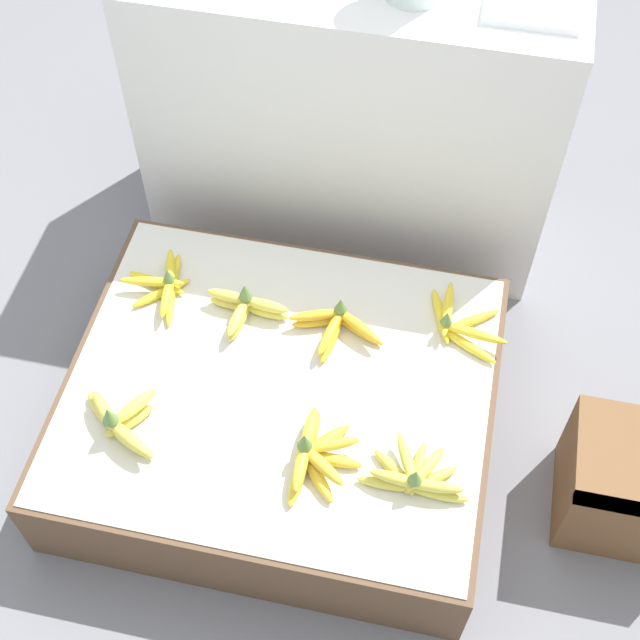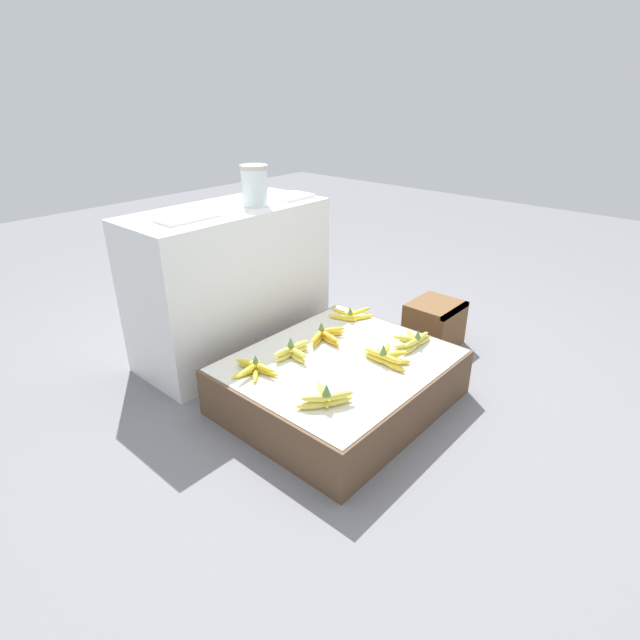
% 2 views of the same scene
% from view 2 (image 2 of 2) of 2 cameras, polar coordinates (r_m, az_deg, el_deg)
% --- Properties ---
extents(ground_plane, '(10.00, 10.00, 0.00)m').
position_cam_2_polar(ground_plane, '(2.46, 2.18, -9.37)').
color(ground_plane, slate).
extents(display_platform, '(1.00, 0.85, 0.24)m').
position_cam_2_polar(display_platform, '(2.39, 2.23, -7.02)').
color(display_platform, brown).
rests_on(display_platform, ground_plane).
extents(back_vendor_table, '(1.08, 0.48, 0.82)m').
position_cam_2_polar(back_vendor_table, '(2.79, -10.10, 4.20)').
color(back_vendor_table, white).
rests_on(back_vendor_table, ground_plane).
extents(wooden_crate, '(0.29, 0.27, 0.26)m').
position_cam_2_polar(wooden_crate, '(2.98, 12.92, -0.44)').
color(wooden_crate, brown).
rests_on(wooden_crate, ground_plane).
extents(banana_bunch_front_left, '(0.21, 0.18, 0.11)m').
position_cam_2_polar(banana_bunch_front_left, '(2.00, 0.63, -8.83)').
color(banana_bunch_front_left, '#DBCC4C').
rests_on(banana_bunch_front_left, display_platform).
extents(banana_bunch_front_midright, '(0.15, 0.24, 0.10)m').
position_cam_2_polar(banana_bunch_front_midright, '(2.31, 7.61, -4.17)').
color(banana_bunch_front_midright, gold).
rests_on(banana_bunch_front_midright, display_platform).
extents(banana_bunch_front_right, '(0.24, 0.14, 0.09)m').
position_cam_2_polar(banana_bunch_front_right, '(2.48, 10.63, -2.35)').
color(banana_bunch_front_right, gold).
rests_on(banana_bunch_front_right, display_platform).
extents(banana_bunch_middle_left, '(0.17, 0.23, 0.09)m').
position_cam_2_polar(banana_bunch_middle_left, '(2.23, -7.55, -5.50)').
color(banana_bunch_middle_left, yellow).
rests_on(banana_bunch_middle_left, display_platform).
extents(banana_bunch_middle_midleft, '(0.21, 0.13, 0.10)m').
position_cam_2_polar(banana_bunch_middle_midleft, '(2.33, -3.04, -3.60)').
color(banana_bunch_middle_midleft, '#DBCC4C').
rests_on(banana_bunch_middle_midleft, display_platform).
extents(banana_bunch_middle_midright, '(0.24, 0.16, 0.09)m').
position_cam_2_polar(banana_bunch_middle_midright, '(2.48, 0.69, -1.80)').
color(banana_bunch_middle_midright, gold).
rests_on(banana_bunch_middle_midright, display_platform).
extents(banana_bunch_middle_right, '(0.21, 0.21, 0.09)m').
position_cam_2_polar(banana_bunch_middle_right, '(2.72, 3.58, 0.64)').
color(banana_bunch_middle_right, yellow).
rests_on(banana_bunch_middle_right, display_platform).
extents(glass_jar, '(0.14, 0.14, 0.21)m').
position_cam_2_polar(glass_jar, '(2.67, -7.49, 15.00)').
color(glass_jar, silver).
rests_on(glass_jar, back_vendor_table).
extents(foam_tray_white, '(0.29, 0.15, 0.02)m').
position_cam_2_polar(foam_tray_white, '(2.47, -14.88, 11.26)').
color(foam_tray_white, white).
rests_on(foam_tray_white, back_vendor_table).
extents(foam_tray_dark, '(0.21, 0.16, 0.02)m').
position_cam_2_polar(foam_tray_dark, '(2.87, -3.27, 13.92)').
color(foam_tray_dark, white).
rests_on(foam_tray_dark, back_vendor_table).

